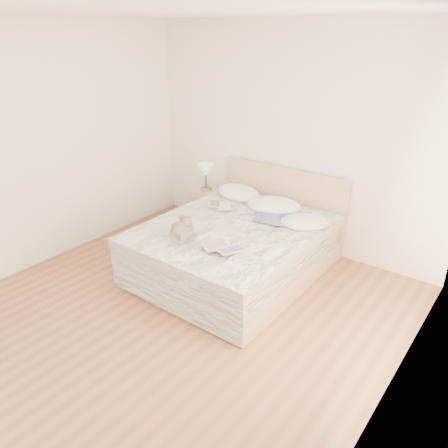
{
  "coord_description": "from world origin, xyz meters",
  "views": [
    {
      "loc": [
        2.55,
        -2.41,
        2.58
      ],
      "look_at": [
        -0.08,
        1.05,
        0.62
      ],
      "focal_mm": 35.0,
      "sensor_mm": 36.0,
      "label": 1
    }
  ],
  "objects_px": {
    "nightstand": "(207,207)",
    "table_lamp": "(206,171)",
    "bed": "(237,247)",
    "photo_book": "(220,206)",
    "childrens_book": "(224,248)",
    "teddy_bear": "(180,234)"
  },
  "relations": [
    {
      "from": "photo_book",
      "to": "teddy_bear",
      "type": "relative_size",
      "value": 0.97
    },
    {
      "from": "bed",
      "to": "childrens_book",
      "type": "distance_m",
      "value": 0.75
    },
    {
      "from": "bed",
      "to": "table_lamp",
      "type": "xyz_separation_m",
      "value": [
        -1.05,
        0.73,
        0.51
      ]
    },
    {
      "from": "bed",
      "to": "nightstand",
      "type": "height_order",
      "value": "bed"
    },
    {
      "from": "nightstand",
      "to": "table_lamp",
      "type": "relative_size",
      "value": 1.56
    },
    {
      "from": "bed",
      "to": "nightstand",
      "type": "relative_size",
      "value": 3.83
    },
    {
      "from": "nightstand",
      "to": "childrens_book",
      "type": "distance_m",
      "value": 1.96
    },
    {
      "from": "photo_book",
      "to": "nightstand",
      "type": "bearing_deg",
      "value": 103.29
    },
    {
      "from": "childrens_book",
      "to": "teddy_bear",
      "type": "xyz_separation_m",
      "value": [
        -0.52,
        -0.06,
        0.02
      ]
    },
    {
      "from": "photo_book",
      "to": "childrens_book",
      "type": "relative_size",
      "value": 0.79
    },
    {
      "from": "bed",
      "to": "photo_book",
      "type": "relative_size",
      "value": 7.11
    },
    {
      "from": "table_lamp",
      "to": "photo_book",
      "type": "xyz_separation_m",
      "value": [
        0.62,
        -0.5,
        -0.19
      ]
    },
    {
      "from": "nightstand",
      "to": "table_lamp",
      "type": "height_order",
      "value": "table_lamp"
    },
    {
      "from": "childrens_book",
      "to": "teddy_bear",
      "type": "bearing_deg",
      "value": -147.33
    },
    {
      "from": "nightstand",
      "to": "teddy_bear",
      "type": "height_order",
      "value": "teddy_bear"
    },
    {
      "from": "nightstand",
      "to": "teddy_bear",
      "type": "relative_size",
      "value": 1.81
    },
    {
      "from": "childrens_book",
      "to": "nightstand",
      "type": "bearing_deg",
      "value": 159.92
    },
    {
      "from": "nightstand",
      "to": "table_lamp",
      "type": "distance_m",
      "value": 0.54
    },
    {
      "from": "childrens_book",
      "to": "bed",
      "type": "bearing_deg",
      "value": 139.69
    },
    {
      "from": "table_lamp",
      "to": "photo_book",
      "type": "height_order",
      "value": "table_lamp"
    },
    {
      "from": "nightstand",
      "to": "photo_book",
      "type": "height_order",
      "value": "photo_book"
    },
    {
      "from": "teddy_bear",
      "to": "bed",
      "type": "bearing_deg",
      "value": 46.63
    }
  ]
}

